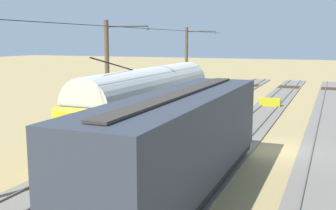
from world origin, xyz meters
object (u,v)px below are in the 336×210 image
at_px(catenary_pole_foreground, 187,63).
at_px(catenary_pole_mid_near, 109,76).
at_px(spare_tie_stack, 92,132).
at_px(track_end_bumper, 270,103).
at_px(boxcar_adjacent, 181,141).
at_px(vintage_streetcar, 149,102).

height_order(catenary_pole_foreground, catenary_pole_mid_near, same).
xyz_separation_m(spare_tie_stack, track_end_bumper, (-8.51, -15.80, 0.13)).
bearing_deg(boxcar_adjacent, catenary_pole_mid_near, -45.46).
xyz_separation_m(boxcar_adjacent, catenary_pole_foreground, (7.77, -22.42, 1.57)).
distance_m(catenary_pole_foreground, spare_tie_stack, 15.86).
distance_m(vintage_streetcar, boxcar_adjacent, 9.50).
bearing_deg(track_end_bumper, catenary_pole_foreground, 2.52).
height_order(vintage_streetcar, catenary_pole_mid_near, catenary_pole_mid_near).
bearing_deg(catenary_pole_foreground, boxcar_adjacent, 109.10).
relative_size(catenary_pole_mid_near, spare_tie_stack, 2.97).
height_order(catenary_pole_mid_near, spare_tie_stack, catenary_pole_mid_near).
relative_size(boxcar_adjacent, catenary_pole_mid_near, 1.85).
relative_size(vintage_streetcar, catenary_pole_foreground, 2.36).
relative_size(catenary_pole_foreground, spare_tie_stack, 2.97).
relative_size(vintage_streetcar, track_end_bumper, 9.36).
bearing_deg(track_end_bumper, catenary_pole_mid_near, 62.42).
xyz_separation_m(vintage_streetcar, spare_tie_stack, (3.46, 1.07, -1.99)).
bearing_deg(spare_tie_stack, vintage_streetcar, -162.74).
height_order(vintage_streetcar, track_end_bumper, vintage_streetcar).
xyz_separation_m(catenary_pole_mid_near, spare_tie_stack, (0.75, 0.92, -3.47)).
bearing_deg(catenary_pole_foreground, spare_tie_stack, 87.24).
bearing_deg(catenary_pole_mid_near, boxcar_adjacent, 134.54).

